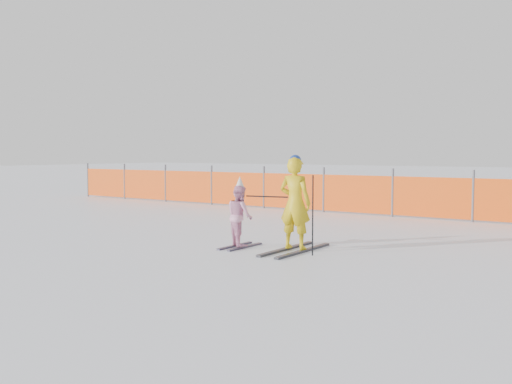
% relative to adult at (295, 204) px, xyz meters
% --- Properties ---
extents(ground, '(120.00, 120.00, 0.00)m').
position_rel_adult_xyz_m(ground, '(-0.54, -0.87, -0.80)').
color(ground, white).
rests_on(ground, ground).
extents(adult, '(0.58, 1.70, 1.63)m').
position_rel_adult_xyz_m(adult, '(0.00, 0.00, 0.00)').
color(adult, black).
rests_on(adult, ground).
extents(child, '(0.65, 0.96, 1.25)m').
position_rel_adult_xyz_m(child, '(-0.99, -0.22, -0.23)').
color(child, black).
rests_on(child, ground).
extents(ski_poles, '(1.33, 0.20, 1.30)m').
position_rel_adult_xyz_m(ski_poles, '(0.10, -0.17, -0.06)').
color(ski_poles, black).
rests_on(ski_poles, ground).
extents(safety_fence, '(15.63, 0.06, 1.25)m').
position_rel_adult_xyz_m(safety_fence, '(-4.82, 5.85, -0.25)').
color(safety_fence, '#595960').
rests_on(safety_fence, ground).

